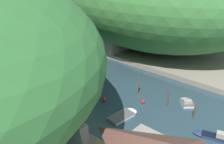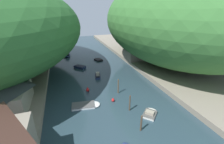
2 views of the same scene
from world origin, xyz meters
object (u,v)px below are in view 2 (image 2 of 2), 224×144
at_px(boat_near_quay, 79,67).
at_px(channel_buoy_near, 113,100).
at_px(right_bank_cottage, 136,50).
at_px(boat_open_rowboat, 98,59).
at_px(boat_white_cruiser, 98,75).
at_px(boat_far_right_bank, 150,113).
at_px(boat_red_skiff, 67,55).
at_px(channel_buoy_far, 88,90).
at_px(person_on_quay, 28,119).
at_px(boathouse_shed, 8,94).
at_px(boat_small_dinghy, 87,105).

height_order(boat_near_quay, channel_buoy_near, channel_buoy_near).
bearing_deg(boat_near_quay, right_bank_cottage, -47.27).
bearing_deg(boat_open_rowboat, boat_white_cruiser, -118.94).
height_order(boat_near_quay, boat_far_right_bank, boat_far_right_bank).
bearing_deg(boat_red_skiff, boat_open_rowboat, 154.73).
relative_size(boat_near_quay, channel_buoy_far, 3.72).
relative_size(right_bank_cottage, boat_white_cruiser, 1.71).
distance_m(boat_white_cruiser, person_on_quay, 20.38).
xyz_separation_m(boathouse_shed, boat_red_skiff, (10.56, 30.25, -3.15)).
bearing_deg(channel_buoy_far, boat_red_skiff, 95.80).
relative_size(boat_open_rowboat, boat_far_right_bank, 1.11).
relative_size(boat_red_skiff, channel_buoy_far, 3.29).
distance_m(boat_open_rowboat, channel_buoy_near, 25.41).
bearing_deg(boathouse_shed, boat_small_dinghy, -10.32).
bearing_deg(boathouse_shed, boat_white_cruiser, 29.40).
bearing_deg(boat_white_cruiser, boat_small_dinghy, -101.46).
xyz_separation_m(boathouse_shed, boat_near_quay, (13.25, 17.53, -3.29)).
xyz_separation_m(boat_red_skiff, boat_small_dinghy, (1.67, -32.48, -0.31)).
distance_m(right_bank_cottage, channel_buoy_far, 23.45).
height_order(boat_red_skiff, channel_buoy_far, boat_red_skiff).
relative_size(boat_far_right_bank, channel_buoy_near, 4.10).
bearing_deg(channel_buoy_far, person_on_quay, -140.21).
bearing_deg(boat_near_quay, person_on_quay, -159.37).
relative_size(right_bank_cottage, boat_far_right_bank, 1.91).
relative_size(boathouse_shed, boat_near_quay, 2.30).
bearing_deg(boat_red_skiff, channel_buoy_far, 107.53).
bearing_deg(person_on_quay, boathouse_shed, 15.21).
height_order(channel_buoy_far, person_on_quay, person_on_quay).
bearing_deg(boat_far_right_bank, boat_near_quay, 155.64).
height_order(boat_open_rowboat, person_on_quay, person_on_quay).
distance_m(channel_buoy_far, person_on_quay, 13.02).
xyz_separation_m(boat_white_cruiser, boat_red_skiff, (-6.59, 20.59, 0.11)).
relative_size(boat_red_skiff, boat_small_dinghy, 0.66).
relative_size(right_bank_cottage, boat_near_quay, 1.72).
bearing_deg(person_on_quay, channel_buoy_near, -95.49).
bearing_deg(right_bank_cottage, boathouse_shed, -151.60).
relative_size(boat_white_cruiser, boat_open_rowboat, 1.00).
height_order(boat_white_cruiser, boat_red_skiff, boat_red_skiff).
height_order(boat_open_rowboat, channel_buoy_far, channel_buoy_far).
relative_size(right_bank_cottage, person_on_quay, 4.01).
bearing_deg(channel_buoy_far, right_bank_cottage, 37.66).
relative_size(boat_far_right_bank, person_on_quay, 2.10).
xyz_separation_m(boathouse_shed, boat_small_dinghy, (12.23, -2.23, -3.46)).
bearing_deg(right_bank_cottage, boat_white_cruiser, -152.79).
bearing_deg(channel_buoy_far, channel_buoy_near, -53.70).
xyz_separation_m(boat_open_rowboat, channel_buoy_near, (-3.11, -25.22, 0.10)).
xyz_separation_m(boat_near_quay, person_on_quay, (-9.84, -22.83, 1.66)).
distance_m(boat_far_right_bank, boat_small_dinghy, 11.23).
bearing_deg(boat_white_cruiser, boat_open_rowboat, 87.46).
bearing_deg(person_on_quay, boat_near_quay, -40.87).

